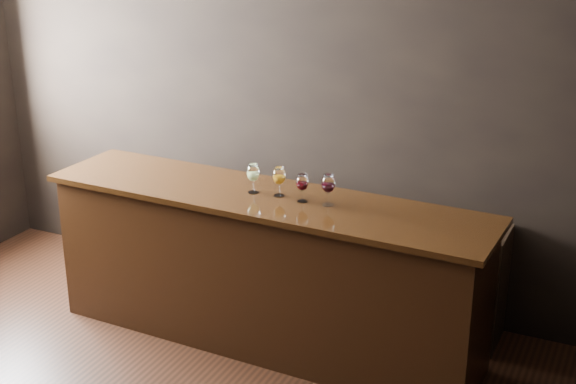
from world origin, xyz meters
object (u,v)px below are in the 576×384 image
at_px(bar_counter, 265,273).
at_px(glass_white, 253,173).
at_px(back_bar_shelf, 343,260).
at_px(glass_red_a, 302,183).
at_px(glass_red_b, 328,184).
at_px(glass_amber, 279,176).

distance_m(bar_counter, glass_white, 0.70).
bearing_deg(back_bar_shelf, bar_counter, -117.59).
distance_m(glass_red_a, glass_red_b, 0.17).
xyz_separation_m(bar_counter, back_bar_shelf, (0.33, 0.62, -0.10)).
height_order(bar_counter, glass_red_b, glass_red_b).
bearing_deg(glass_white, back_bar_shelf, 55.83).
bearing_deg(bar_counter, back_bar_shelf, 64.14).
bearing_deg(glass_white, glass_red_a, -1.96).
bearing_deg(glass_red_a, bar_counter, -179.13).
distance_m(bar_counter, back_bar_shelf, 0.71).
xyz_separation_m(back_bar_shelf, glass_white, (-0.41, -0.61, 0.80)).
bearing_deg(bar_counter, glass_white, 170.90).
distance_m(glass_white, glass_red_b, 0.53).
xyz_separation_m(bar_counter, glass_white, (-0.09, 0.02, 0.70)).
relative_size(back_bar_shelf, glass_white, 11.62).
relative_size(glass_white, glass_red_b, 0.96).
relative_size(bar_counter, glass_white, 14.92).
relative_size(back_bar_shelf, glass_red_a, 12.34).
height_order(glass_amber, glass_red_b, glass_red_b).
distance_m(back_bar_shelf, glass_amber, 1.02).
bearing_deg(glass_white, bar_counter, -10.83).
height_order(back_bar_shelf, glass_red_b, glass_red_b).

